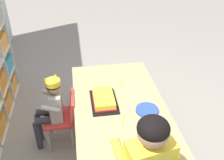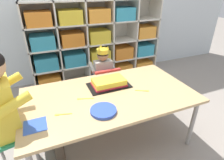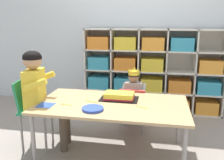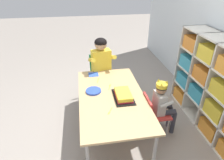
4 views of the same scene
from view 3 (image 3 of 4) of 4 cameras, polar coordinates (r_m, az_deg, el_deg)
The scene contains 14 objects.
ground at distance 2.73m, azimuth -0.00°, elevation -16.25°, with size 16.00×16.00×0.00m, color gray.
classroom_back_wall at distance 3.96m, azimuth 4.60°, elevation 13.12°, with size 6.27×0.10×2.65m, color silver.
storage_cubby_shelf at distance 3.78m, azimuth 8.81°, elevation 1.63°, with size 2.03×0.37×1.24m.
activity_table at distance 2.52m, azimuth -0.00°, elevation -6.19°, with size 1.51×0.84×0.55m.
classroom_chair_blue at distance 3.05m, azimuth 4.80°, elevation -5.89°, with size 0.33×0.31×0.57m.
child_with_crown at distance 3.10m, azimuth 5.08°, elevation -2.64°, with size 0.30×0.31×0.80m.
classroom_chair_adult_side at distance 2.78m, azimuth -18.25°, elevation -5.88°, with size 0.38×0.40×0.75m.
adult_helper_seated at distance 2.69m, azimuth -16.18°, elevation -1.99°, with size 0.46×0.44×1.06m.
birthday_cake_on_tray at distance 2.62m, azimuth 1.67°, elevation -3.82°, with size 0.40×0.24×0.07m.
paper_plate_stack at distance 2.33m, azimuth -4.48°, elevation -6.65°, with size 0.20×0.20×0.02m, color blue.
paper_napkin_square at distance 2.53m, azimuth -15.09°, elevation -5.62°, with size 0.15×0.15×0.00m, color #3356B7.
fork_scattered_mid_table at distance 2.40m, azimuth 6.91°, elevation -6.30°, with size 0.12×0.07×0.00m.
fork_near_child_seat at distance 2.56m, azimuth -5.00°, elevation -4.94°, with size 0.14×0.06×0.00m.
fork_beside_plate_stack at distance 2.50m, azimuth -10.58°, elevation -5.60°, with size 0.13×0.05×0.00m.
Camera 3 is at (0.45, -2.32, 1.37)m, focal length 39.57 mm.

